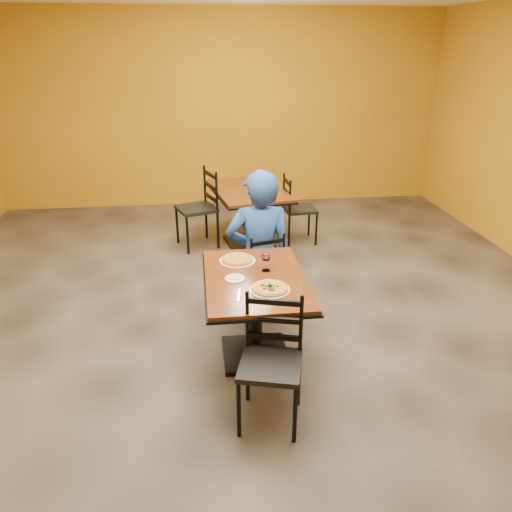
{
  "coord_description": "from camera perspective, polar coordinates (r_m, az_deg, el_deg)",
  "views": [
    {
      "loc": [
        -0.43,
        -4.07,
        2.49
      ],
      "look_at": [
        0.03,
        -0.3,
        0.85
      ],
      "focal_mm": 34.74,
      "sensor_mm": 36.0,
      "label": 1
    }
  ],
  "objects": [
    {
      "name": "side_plate",
      "position": [
        3.96,
        -2.44,
        -2.61
      ],
      "size": [
        0.16,
        0.16,
        0.01
      ],
      "primitive_type": "cylinder",
      "color": "white",
      "rests_on": "table_main"
    },
    {
      "name": "plate_far",
      "position": [
        4.28,
        -2.15,
        -0.54
      ],
      "size": [
        0.31,
        0.31,
        0.01
      ],
      "primitive_type": "cylinder",
      "color": "white",
      "rests_on": "table_main"
    },
    {
      "name": "fork",
      "position": [
        3.72,
        -2.0,
        -4.49
      ],
      "size": [
        0.04,
        0.19,
        0.0
      ],
      "primitive_type": "cube",
      "rotation": [
        0.0,
        0.0,
        -0.14
      ],
      "color": "silver",
      "rests_on": "table_main"
    },
    {
      "name": "pizza_main",
      "position": [
        3.78,
        1.61,
        -3.68
      ],
      "size": [
        0.28,
        0.28,
        0.02
      ],
      "primitive_type": "cylinder",
      "color": "maroon",
      "rests_on": "plate_main"
    },
    {
      "name": "chair_main_near",
      "position": [
        3.46,
        1.67,
        -12.55
      ],
      "size": [
        0.51,
        0.51,
        0.92
      ],
      "primitive_type": null,
      "rotation": [
        0.0,
        0.0,
        -0.27
      ],
      "color": "black",
      "rests_on": "floor"
    },
    {
      "name": "chair_main_far",
      "position": [
        4.94,
        0.54,
        -1.52
      ],
      "size": [
        0.46,
        0.46,
        0.82
      ],
      "primitive_type": null,
      "rotation": [
        0.0,
        0.0,
        3.42
      ],
      "color": "black",
      "rests_on": "floor"
    },
    {
      "name": "plate_main",
      "position": [
        3.79,
        1.61,
        -3.9
      ],
      "size": [
        0.31,
        0.31,
        0.01
      ],
      "primitive_type": "cylinder",
      "color": "white",
      "rests_on": "table_main"
    },
    {
      "name": "chair_second_right",
      "position": [
        6.63,
        5.08,
        5.38
      ],
      "size": [
        0.43,
        0.43,
        0.9
      ],
      "primitive_type": null,
      "rotation": [
        0.0,
        0.0,
        1.62
      ],
      "color": "black",
      "rests_on": "floor"
    },
    {
      "name": "table_main",
      "position": [
        4.08,
        -0.09,
        -4.92
      ],
      "size": [
        0.83,
        1.23,
        0.75
      ],
      "color": "#562E0D",
      "rests_on": "floor"
    },
    {
      "name": "dip",
      "position": [
        3.96,
        -2.44,
        -2.49
      ],
      "size": [
        0.09,
        0.09,
        0.01
      ],
      "primitive_type": "cylinder",
      "color": "tan",
      "rests_on": "side_plate"
    },
    {
      "name": "table_second",
      "position": [
        6.5,
        -0.84,
        6.09
      ],
      "size": [
        1.09,
        1.43,
        0.75
      ],
      "rotation": [
        0.0,
        0.0,
        0.18
      ],
      "color": "#562E0D",
      "rests_on": "floor"
    },
    {
      "name": "chair_second_left",
      "position": [
        6.48,
        -6.89,
        5.39
      ],
      "size": [
        0.59,
        0.59,
        1.02
      ],
      "primitive_type": null,
      "rotation": [
        0.0,
        0.0,
        -1.23
      ],
      "color": "black",
      "rests_on": "floor"
    },
    {
      "name": "diner",
      "position": [
        4.93,
        0.39,
        2.07
      ],
      "size": [
        0.68,
        0.46,
        1.39
      ],
      "primitive_type": "imported",
      "rotation": [
        0.0,
        0.0,
        3.12
      ],
      "color": "navy",
      "rests_on": "floor"
    },
    {
      "name": "wine_glass",
      "position": [
        4.07,
        1.16,
        -0.55
      ],
      "size": [
        0.08,
        0.08,
        0.18
      ],
      "primitive_type": null,
      "color": "white",
      "rests_on": "table_main"
    },
    {
      "name": "pizza_far",
      "position": [
        4.27,
        -2.16,
        -0.35
      ],
      "size": [
        0.28,
        0.28,
        0.02
      ],
      "primitive_type": "cylinder",
      "color": "gold",
      "rests_on": "plate_far"
    },
    {
      "name": "wall_back",
      "position": [
        8.14,
        -4.02,
        16.34
      ],
      "size": [
        7.0,
        0.01,
        3.0
      ],
      "primitive_type": "cube",
      "color": "#B77A14",
      "rests_on": "ground"
    },
    {
      "name": "knife",
      "position": [
        3.81,
        5.29,
        -3.88
      ],
      "size": [
        0.07,
        0.21,
        0.0
      ],
      "primitive_type": "cube",
      "rotation": [
        0.0,
        0.0,
        -0.29
      ],
      "color": "silver",
      "rests_on": "table_main"
    },
    {
      "name": "floor",
      "position": [
        4.79,
        -0.8,
        -7.97
      ],
      "size": [
        7.0,
        8.0,
        0.01
      ],
      "primitive_type": "cube",
      "color": "black",
      "rests_on": "ground"
    }
  ]
}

